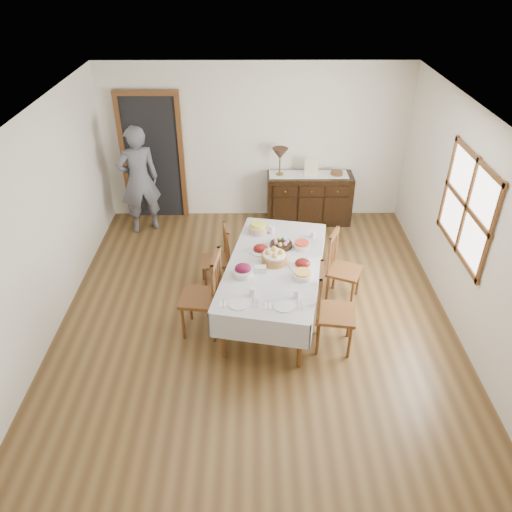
{
  "coord_description": "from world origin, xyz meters",
  "views": [
    {
      "loc": [
        -0.03,
        -4.92,
        4.17
      ],
      "look_at": [
        0.0,
        0.1,
        0.95
      ],
      "focal_mm": 35.0,
      "sensor_mm": 36.0,
      "label": 1
    }
  ],
  "objects_px": {
    "person": "(139,177)",
    "chair_right_far": "(341,266)",
    "dining_table": "(274,269)",
    "chair_left_near": "(205,294)",
    "sideboard": "(309,198)",
    "chair_left_far": "(218,257)",
    "chair_right_near": "(331,309)",
    "table_lamp": "(280,155)"
  },
  "relations": [
    {
      "from": "person",
      "to": "chair_right_far",
      "type": "bearing_deg",
      "value": 123.36
    },
    {
      "from": "dining_table",
      "to": "chair_left_near",
      "type": "bearing_deg",
      "value": -145.35
    },
    {
      "from": "dining_table",
      "to": "sideboard",
      "type": "distance_m",
      "value": 2.59
    },
    {
      "from": "dining_table",
      "to": "person",
      "type": "bearing_deg",
      "value": 144.23
    },
    {
      "from": "chair_right_far",
      "to": "chair_left_near",
      "type": "bearing_deg",
      "value": 134.59
    },
    {
      "from": "dining_table",
      "to": "person",
      "type": "xyz_separation_m",
      "value": [
        -2.09,
        2.21,
        0.28
      ]
    },
    {
      "from": "chair_left_far",
      "to": "chair_right_near",
      "type": "height_order",
      "value": "chair_right_near"
    },
    {
      "from": "table_lamp",
      "to": "person",
      "type": "bearing_deg",
      "value": -172.7
    },
    {
      "from": "chair_right_near",
      "to": "chair_left_far",
      "type": "bearing_deg",
      "value": 56.48
    },
    {
      "from": "chair_right_near",
      "to": "table_lamp",
      "type": "bearing_deg",
      "value": 16.83
    },
    {
      "from": "dining_table",
      "to": "person",
      "type": "distance_m",
      "value": 3.05
    },
    {
      "from": "chair_right_near",
      "to": "chair_right_far",
      "type": "relative_size",
      "value": 1.08
    },
    {
      "from": "chair_right_near",
      "to": "person",
      "type": "distance_m",
      "value": 3.96
    },
    {
      "from": "chair_right_far",
      "to": "chair_left_far",
      "type": "bearing_deg",
      "value": 103.06
    },
    {
      "from": "chair_left_far",
      "to": "chair_right_near",
      "type": "relative_size",
      "value": 0.85
    },
    {
      "from": "chair_left_near",
      "to": "chair_right_near",
      "type": "bearing_deg",
      "value": 87.36
    },
    {
      "from": "chair_left_near",
      "to": "person",
      "type": "height_order",
      "value": "person"
    },
    {
      "from": "chair_right_far",
      "to": "sideboard",
      "type": "bearing_deg",
      "value": 29.01
    },
    {
      "from": "dining_table",
      "to": "chair_right_near",
      "type": "bearing_deg",
      "value": -34.45
    },
    {
      "from": "chair_left_far",
      "to": "sideboard",
      "type": "relative_size",
      "value": 0.64
    },
    {
      "from": "dining_table",
      "to": "sideboard",
      "type": "height_order",
      "value": "sideboard"
    },
    {
      "from": "chair_right_near",
      "to": "sideboard",
      "type": "height_order",
      "value": "chair_right_near"
    },
    {
      "from": "dining_table",
      "to": "table_lamp",
      "type": "height_order",
      "value": "table_lamp"
    },
    {
      "from": "dining_table",
      "to": "table_lamp",
      "type": "distance_m",
      "value": 2.56
    },
    {
      "from": "chair_right_near",
      "to": "person",
      "type": "xyz_separation_m",
      "value": [
        -2.72,
        2.85,
        0.41
      ]
    },
    {
      "from": "person",
      "to": "table_lamp",
      "type": "bearing_deg",
      "value": 163.31
    },
    {
      "from": "chair_left_far",
      "to": "chair_right_far",
      "type": "height_order",
      "value": "chair_right_far"
    },
    {
      "from": "dining_table",
      "to": "chair_left_near",
      "type": "height_order",
      "value": "chair_left_near"
    },
    {
      "from": "chair_right_far",
      "to": "person",
      "type": "xyz_separation_m",
      "value": [
        -2.98,
        1.91,
        0.45
      ]
    },
    {
      "from": "chair_left_far",
      "to": "table_lamp",
      "type": "distance_m",
      "value": 2.24
    },
    {
      "from": "dining_table",
      "to": "chair_left_near",
      "type": "xyz_separation_m",
      "value": [
        -0.84,
        -0.37,
        -0.11
      ]
    },
    {
      "from": "sideboard",
      "to": "chair_left_near",
      "type": "bearing_deg",
      "value": -118.15
    },
    {
      "from": "chair_left_near",
      "to": "chair_right_far",
      "type": "height_order",
      "value": "chair_left_near"
    },
    {
      "from": "dining_table",
      "to": "table_lamp",
      "type": "xyz_separation_m",
      "value": [
        0.17,
        2.5,
        0.54
      ]
    },
    {
      "from": "chair_left_near",
      "to": "chair_left_far",
      "type": "distance_m",
      "value": 0.98
    },
    {
      "from": "chair_right_near",
      "to": "person",
      "type": "relative_size",
      "value": 0.57
    },
    {
      "from": "chair_left_far",
      "to": "person",
      "type": "bearing_deg",
      "value": -151.94
    },
    {
      "from": "dining_table",
      "to": "chair_left_far",
      "type": "height_order",
      "value": "chair_left_far"
    },
    {
      "from": "chair_left_far",
      "to": "chair_right_near",
      "type": "bearing_deg",
      "value": 36.33
    },
    {
      "from": "chair_left_near",
      "to": "chair_left_far",
      "type": "height_order",
      "value": "chair_left_near"
    },
    {
      "from": "chair_right_near",
      "to": "person",
      "type": "height_order",
      "value": "person"
    },
    {
      "from": "dining_table",
      "to": "chair_left_near",
      "type": "relative_size",
      "value": 2.14
    }
  ]
}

